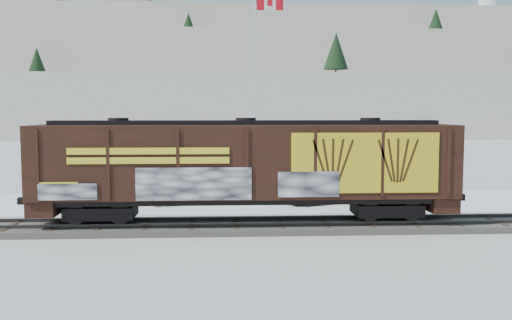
{
  "coord_description": "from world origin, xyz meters",
  "views": [
    {
      "loc": [
        -0.5,
        -25.59,
        5.41
      ],
      "look_at": [
        1.06,
        3.0,
        2.89
      ],
      "focal_mm": 40.0,
      "sensor_mm": 36.0,
      "label": 1
    }
  ],
  "objects": [
    {
      "name": "ground",
      "position": [
        0.0,
        0.0,
        0.0
      ],
      "size": [
        500.0,
        500.0,
        0.0
      ],
      "primitive_type": "plane",
      "color": "white",
      "rests_on": "ground"
    },
    {
      "name": "flagpole",
      "position": [
        1.64,
        12.48,
        4.98
      ],
      "size": [
        2.3,
        0.9,
        13.14
      ],
      "color": "silver",
      "rests_on": "ground"
    },
    {
      "name": "hopper_railcar",
      "position": [
        0.44,
        -0.01,
        2.95
      ],
      "size": [
        18.85,
        3.06,
        4.51
      ],
      "color": "black",
      "rests_on": "rail_track"
    },
    {
      "name": "car_silver",
      "position": [
        -5.58,
        7.86,
        0.88
      ],
      "size": [
        5.22,
        2.61,
        1.71
      ],
      "primitive_type": "imported",
      "rotation": [
        0.0,
        0.0,
        1.45
      ],
      "color": "silver",
      "rests_on": "parking_strip"
    },
    {
      "name": "rail_track",
      "position": [
        0.0,
        0.0,
        0.15
      ],
      "size": [
        50.0,
        3.4,
        0.43
      ],
      "color": "#59544C",
      "rests_on": "ground"
    },
    {
      "name": "car_white",
      "position": [
        -2.93,
        6.87,
        0.69
      ],
      "size": [
        4.25,
        2.44,
        1.32
      ],
      "primitive_type": "imported",
      "rotation": [
        0.0,
        0.0,
        1.84
      ],
      "color": "silver",
      "rests_on": "parking_strip"
    },
    {
      "name": "hillside",
      "position": [
        -0.05,
        139.79,
        14.37
      ],
      "size": [
        360.0,
        110.0,
        93.0
      ],
      "color": "white",
      "rests_on": "ground"
    },
    {
      "name": "parking_strip",
      "position": [
        0.0,
        7.5,
        0.01
      ],
      "size": [
        40.0,
        8.0,
        0.03
      ],
      "primitive_type": "cube",
      "color": "white",
      "rests_on": "ground"
    },
    {
      "name": "car_dark",
      "position": [
        5.19,
        6.94,
        0.76
      ],
      "size": [
        5.45,
        3.67,
        1.47
      ],
      "primitive_type": "imported",
      "rotation": [
        0.0,
        0.0,
        1.92
      ],
      "color": "black",
      "rests_on": "parking_strip"
    }
  ]
}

